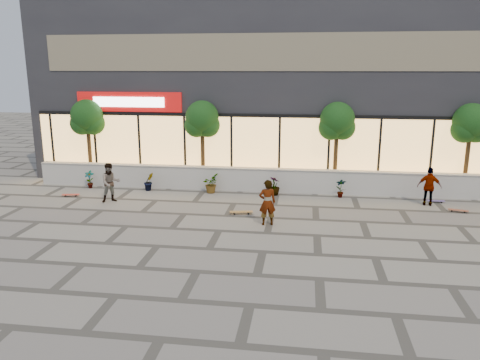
# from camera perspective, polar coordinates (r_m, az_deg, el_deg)

# --- Properties ---
(ground) EXTENTS (80.00, 80.00, 0.00)m
(ground) POSITION_cam_1_polar(r_m,az_deg,el_deg) (14.12, 2.78, -8.73)
(ground) COLOR gray
(ground) RESTS_ON ground
(planter_wall) EXTENTS (22.00, 0.42, 1.04)m
(planter_wall) POSITION_cam_1_polar(r_m,az_deg,el_deg) (20.62, 4.60, -0.02)
(planter_wall) COLOR beige
(planter_wall) RESTS_ON ground
(retail_building) EXTENTS (24.00, 9.17, 8.50)m
(retail_building) POSITION_cam_1_polar(r_m,az_deg,el_deg) (25.55, 5.53, 11.02)
(retail_building) COLOR #27272D
(retail_building) RESTS_ON ground
(shrub_a) EXTENTS (0.43, 0.29, 0.81)m
(shrub_a) POSITION_cam_1_polar(r_m,az_deg,el_deg) (22.28, -17.87, 0.07)
(shrub_a) COLOR #143C13
(shrub_a) RESTS_ON ground
(shrub_b) EXTENTS (0.57, 0.57, 0.81)m
(shrub_b) POSITION_cam_1_polar(r_m,az_deg,el_deg) (21.22, -11.05, -0.18)
(shrub_b) COLOR #143C13
(shrub_b) RESTS_ON ground
(shrub_c) EXTENTS (0.68, 0.77, 0.81)m
(shrub_c) POSITION_cam_1_polar(r_m,az_deg,el_deg) (20.49, -3.62, -0.44)
(shrub_c) COLOR #143C13
(shrub_c) RESTS_ON ground
(shrub_d) EXTENTS (0.64, 0.64, 0.81)m
(shrub_d) POSITION_cam_1_polar(r_m,az_deg,el_deg) (20.12, 4.21, -0.71)
(shrub_d) COLOR #143C13
(shrub_d) RESTS_ON ground
(shrub_e) EXTENTS (0.46, 0.35, 0.81)m
(shrub_e) POSITION_cam_1_polar(r_m,az_deg,el_deg) (20.14, 12.19, -0.97)
(shrub_e) COLOR #143C13
(shrub_e) RESTS_ON ground
(tree_west) EXTENTS (1.60, 1.50, 3.92)m
(tree_west) POSITION_cam_1_polar(r_m,az_deg,el_deg) (23.19, -18.12, 7.04)
(tree_west) COLOR #433118
(tree_west) RESTS_ON ground
(tree_midwest) EXTENTS (1.60, 1.50, 3.92)m
(tree_midwest) POSITION_cam_1_polar(r_m,az_deg,el_deg) (21.36, -4.64, 7.16)
(tree_midwest) COLOR #433118
(tree_midwest) RESTS_ON ground
(tree_mideast) EXTENTS (1.60, 1.50, 3.92)m
(tree_mideast) POSITION_cam_1_polar(r_m,az_deg,el_deg) (20.89, 11.76, 6.78)
(tree_mideast) COLOR #433118
(tree_mideast) RESTS_ON ground
(tree_east) EXTENTS (1.60, 1.50, 3.92)m
(tree_east) POSITION_cam_1_polar(r_m,az_deg,el_deg) (21.95, 26.31, 5.98)
(tree_east) COLOR #433118
(tree_east) RESTS_ON ground
(skater_center) EXTENTS (0.66, 0.51, 1.61)m
(skater_center) POSITION_cam_1_polar(r_m,az_deg,el_deg) (16.20, 3.35, -2.75)
(skater_center) COLOR white
(skater_center) RESTS_ON ground
(skater_left) EXTENTS (0.98, 0.92, 1.60)m
(skater_left) POSITION_cam_1_polar(r_m,az_deg,el_deg) (19.66, -15.51, -0.32)
(skater_left) COLOR tan
(skater_left) RESTS_ON ground
(skater_right_near) EXTENTS (0.96, 0.55, 1.53)m
(skater_right_near) POSITION_cam_1_polar(r_m,az_deg,el_deg) (19.93, 22.09, -0.76)
(skater_right_near) COLOR white
(skater_right_near) RESTS_ON ground
(skateboard_center) EXTENTS (0.89, 0.40, 0.10)m
(skateboard_center) POSITION_cam_1_polar(r_m,az_deg,el_deg) (17.55, 0.15, -3.90)
(skateboard_center) COLOR olive
(skateboard_center) RESTS_ON ground
(skateboard_left) EXTENTS (0.75, 0.34, 0.09)m
(skateboard_left) POSITION_cam_1_polar(r_m,az_deg,el_deg) (21.21, -19.94, -1.68)
(skateboard_left) COLOR red
(skateboard_left) RESTS_ON ground
(skateboard_right_near) EXTENTS (0.75, 0.36, 0.09)m
(skateboard_right_near) POSITION_cam_1_polar(r_m,az_deg,el_deg) (19.63, 25.06, -3.36)
(skateboard_right_near) COLOR brown
(skateboard_right_near) RESTS_ON ground
(skateboard_right_far) EXTENTS (0.69, 0.18, 0.08)m
(skateboard_right_far) POSITION_cam_1_polar(r_m,az_deg,el_deg) (20.63, 22.77, -2.36)
(skateboard_right_far) COLOR #69549A
(skateboard_right_far) RESTS_ON ground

